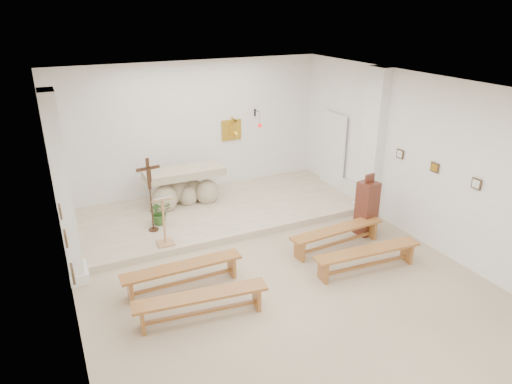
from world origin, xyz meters
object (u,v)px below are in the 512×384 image
bench_right_front (337,233)px  bench_right_second (367,255)px  donation_pedestal (367,208)px  lectern (164,220)px  bench_left_second (201,300)px  bench_left_front (183,271)px  crucifix_stand (150,190)px  altar (184,189)px

bench_right_front → bench_right_second: bearing=-93.8°
donation_pedestal → bench_right_second: 1.61m
lectern → bench_left_second: size_ratio=0.50×
lectern → bench_left_second: 2.46m
bench_left_front → bench_right_front: size_ratio=0.99×
crucifix_stand → bench_right_second: 4.65m
bench_left_front → donation_pedestal: bearing=4.1°
lectern → bench_left_second: bearing=-89.8°
bench_left_front → bench_right_front: 3.33m
lectern → bench_left_front: lectern is taller
crucifix_stand → bench_right_second: (3.32, -3.16, -0.77)m
bench_left_front → bench_right_front: bearing=0.3°
lectern → crucifix_stand: crucifix_stand is taller
bench_left_second → bench_right_second: (3.33, 0.00, 0.00)m
lectern → crucifix_stand: (-0.07, 0.73, 0.42)m
crucifix_stand → bench_right_front: size_ratio=0.76×
bench_left_front → bench_left_second: same height
donation_pedestal → bench_right_second: donation_pedestal is taller
lectern → crucifix_stand: 0.84m
lectern → bench_left_front: (-0.07, -1.45, -0.35)m
lectern → bench_right_front: lectern is taller
lectern → bench_left_front: size_ratio=0.51×
altar → donation_pedestal: bearing=-42.8°
crucifix_stand → bench_left_front: size_ratio=0.76×
altar → bench_right_second: 4.84m
bench_left_second → bench_right_front: bearing=23.8°
lectern → bench_right_second: (3.25, -2.43, -0.35)m
bench_left_second → donation_pedestal: bearing=23.8°
bench_right_front → bench_left_second: size_ratio=1.00×
lectern → crucifix_stand: size_ratio=0.66×
lectern → bench_left_front: 1.49m
bench_left_front → lectern: bearing=87.4°
lectern → bench_left_front: bearing=-91.0°
altar → bench_right_front: size_ratio=0.88×
altar → bench_left_front: (-1.07, -3.30, -0.19)m
altar → bench_right_second: bearing=-61.8°
crucifix_stand → bench_right_front: 4.05m
bench_right_front → crucifix_stand: bearing=143.0°
donation_pedestal → bench_right_front: bearing=-171.6°
donation_pedestal → crucifix_stand: bearing=148.0°
bench_left_second → bench_right_second: size_ratio=1.00×
bench_left_front → bench_left_second: size_ratio=0.99×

